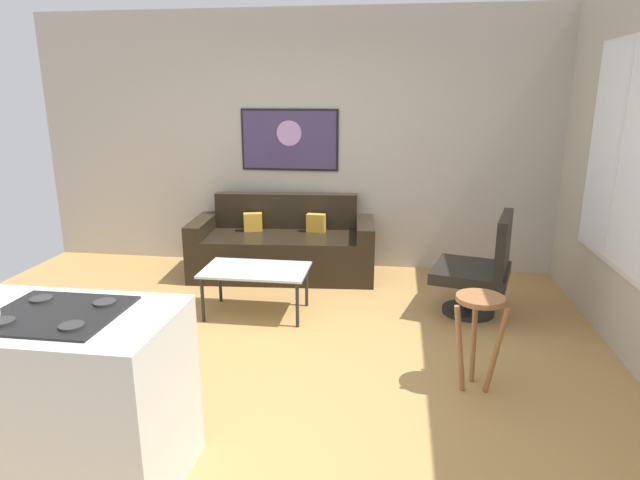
{
  "coord_description": "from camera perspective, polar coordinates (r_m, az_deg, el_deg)",
  "views": [
    {
      "loc": [
        0.89,
        -3.53,
        1.93
      ],
      "look_at": [
        0.25,
        0.9,
        0.7
      ],
      "focal_mm": 30.17,
      "sensor_mm": 36.0,
      "label": 1
    }
  ],
  "objects": [
    {
      "name": "armchair",
      "position": [
        4.95,
        16.73,
        -2.83
      ],
      "size": [
        0.78,
        0.8,
        0.93
      ],
      "color": "black",
      "rests_on": "ground"
    },
    {
      "name": "coffee_table",
      "position": [
        4.81,
        -6.83,
        -3.45
      ],
      "size": [
        0.93,
        0.56,
        0.42
      ],
      "color": "silver",
      "rests_on": "ground"
    },
    {
      "name": "bar_stool",
      "position": [
        3.7,
        16.48,
        -7.98
      ],
      "size": [
        0.36,
        0.35,
        0.66
      ],
      "color": "#976238",
      "rests_on": "ground"
    },
    {
      "name": "window",
      "position": [
        4.77,
        29.28,
        8.01
      ],
      "size": [
        0.03,
        1.35,
        1.74
      ],
      "color": "silver"
    },
    {
      "name": "couch",
      "position": [
        5.87,
        -3.89,
        -0.86
      ],
      "size": [
        2.0,
        0.97,
        0.85
      ],
      "color": "black",
      "rests_on": "ground"
    },
    {
      "name": "wall_painting",
      "position": [
        6.05,
        -3.26,
        10.55
      ],
      "size": [
        1.09,
        0.03,
        0.68
      ],
      "color": "black"
    },
    {
      "name": "kitchen_counter",
      "position": [
        3.22,
        -29.96,
        -14.07
      ],
      "size": [
        1.74,
        0.69,
        0.94
      ],
      "color": "silver",
      "rests_on": "ground"
    },
    {
      "name": "back_wall",
      "position": [
        6.05,
        -0.34,
        10.33
      ],
      "size": [
        6.4,
        0.05,
        2.8
      ],
      "primitive_type": "cube",
      "color": "#B2AA9C",
      "rests_on": "ground"
    },
    {
      "name": "ground",
      "position": [
        4.13,
        -5.39,
        -12.88
      ],
      "size": [
        6.4,
        6.4,
        0.04
      ],
      "primitive_type": "cube",
      "color": "#B18549"
    }
  ]
}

